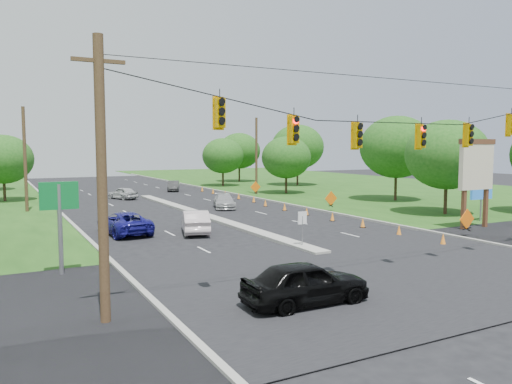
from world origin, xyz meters
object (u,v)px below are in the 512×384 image
black_sedan (306,283)px  pylon_sign (477,170)px  white_sedan (195,221)px  blue_pickup (124,223)px

black_sedan → pylon_sign: bearing=-65.4°
pylon_sign → black_sedan: size_ratio=1.31×
pylon_sign → black_sedan: pylon_sign is taller
black_sedan → white_sedan: (1.90, 15.80, -0.05)m
black_sedan → white_sedan: black_sedan is taller
blue_pickup → black_sedan: bearing=92.5°
black_sedan → blue_pickup: black_sedan is taller
black_sedan → blue_pickup: (-2.30, 17.55, -0.07)m
white_sedan → blue_pickup: bearing=-6.0°
white_sedan → blue_pickup: size_ratio=0.88×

